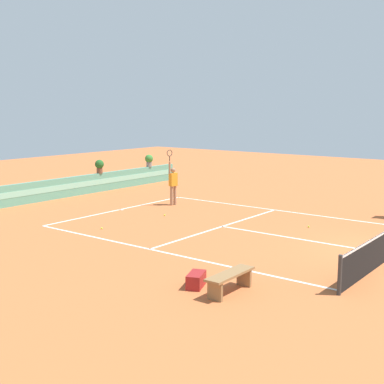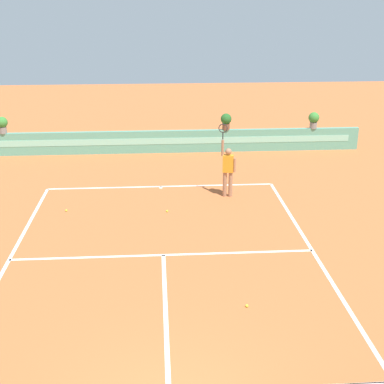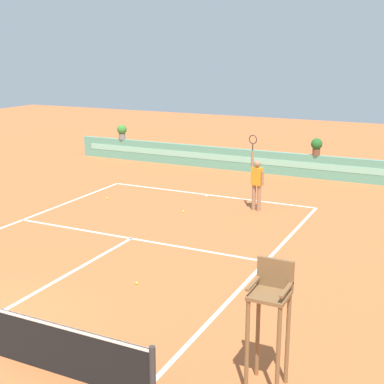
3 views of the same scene
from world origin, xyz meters
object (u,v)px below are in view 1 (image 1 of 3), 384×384
potted_plant_far_right (149,160)px  potted_plant_right (99,165)px  bench_courtside (230,278)px  tennis_ball_mid_court (102,228)px  tennis_ball_near_baseline (309,227)px  tennis_player (173,183)px  tennis_ball_by_sideline (165,215)px  gear_bag (196,280)px

potted_plant_far_right → potted_plant_right: bearing=180.0°
bench_courtside → tennis_ball_mid_court: (2.77, 7.54, -0.34)m
tennis_ball_near_baseline → tennis_ball_mid_court: bearing=129.5°
tennis_player → tennis_ball_by_sideline: (-2.13, -1.30, -1.02)m
gear_bag → tennis_ball_mid_court: gear_bag is taller
gear_bag → tennis_ball_by_sideline: gear_bag is taller
bench_courtside → tennis_ball_mid_court: 8.04m
bench_courtside → gear_bag: (-0.16, 0.92, -0.20)m
tennis_ball_mid_court → tennis_ball_by_sideline: (3.28, -0.28, 0.00)m
bench_courtside → potted_plant_far_right: bearing=48.0°
bench_courtside → potted_plant_right: potted_plant_right is taller
tennis_ball_mid_court → potted_plant_far_right: (10.02, 6.68, 1.38)m
potted_plant_far_right → potted_plant_right: (-3.94, 0.00, 0.00)m
bench_courtside → tennis_ball_by_sideline: bearing=50.2°
potted_plant_right → potted_plant_far_right: bearing=0.0°
tennis_player → bench_courtside: bearing=-133.7°
potted_plant_far_right → tennis_player: bearing=-129.1°
tennis_player → potted_plant_far_right: 7.30m
tennis_player → tennis_ball_mid_court: (-5.42, -1.02, -1.02)m
tennis_ball_by_sideline → tennis_player: bearing=31.3°
bench_courtside → tennis_player: tennis_player is taller
tennis_ball_near_baseline → tennis_ball_by_sideline: bearing=106.2°
tennis_ball_near_baseline → bench_courtside: bearing=-168.7°
tennis_ball_near_baseline → potted_plant_right: (1.13, 12.68, 1.38)m
bench_courtside → potted_plant_right: (8.85, 14.22, 1.04)m
bench_courtside → tennis_player: (8.19, 8.56, 0.67)m
tennis_ball_near_baseline → potted_plant_right: 12.80m
tennis_ball_mid_court → potted_plant_far_right: 12.12m
bench_courtside → gear_bag: size_ratio=2.29×
bench_courtside → tennis_ball_by_sideline: size_ratio=23.53×
tennis_player → potted_plant_far_right: (4.60, 5.66, 0.36)m
tennis_ball_near_baseline → tennis_ball_mid_court: 7.77m
tennis_ball_mid_court → tennis_player: bearing=10.7°
bench_courtside → tennis_ball_by_sideline: 9.47m
tennis_ball_mid_court → tennis_ball_by_sideline: size_ratio=1.00×
tennis_ball_mid_court → tennis_ball_by_sideline: same height
gear_bag → tennis_player: tennis_player is taller
potted_plant_right → bench_courtside: bearing=-121.9°
tennis_ball_mid_court → potted_plant_far_right: potted_plant_far_right is taller
potted_plant_far_right → potted_plant_right: 3.94m
bench_courtside → tennis_ball_near_baseline: size_ratio=23.53×
bench_courtside → gear_bag: bench_courtside is taller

